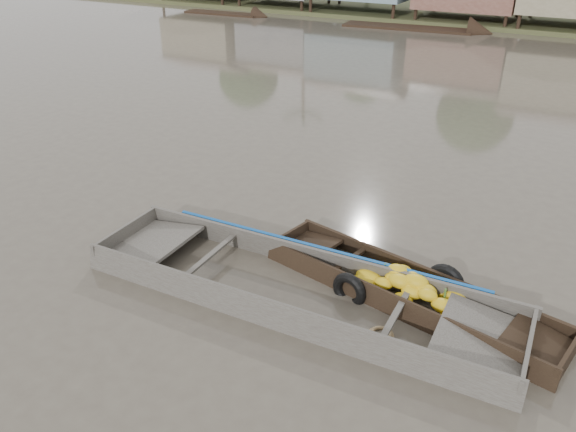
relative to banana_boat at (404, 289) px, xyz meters
The scene contains 3 objects.
ground 1.97m from the banana_boat, 165.01° to the right, with size 120.00×120.00×0.00m, color #4D453B.
banana_boat is the anchor object (origin of this frame).
viewer_boat 1.79m from the banana_boat, 151.41° to the right, with size 7.51×2.15×0.60m.
Camera 1 is at (3.92, -7.23, 5.67)m, focal length 35.00 mm.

